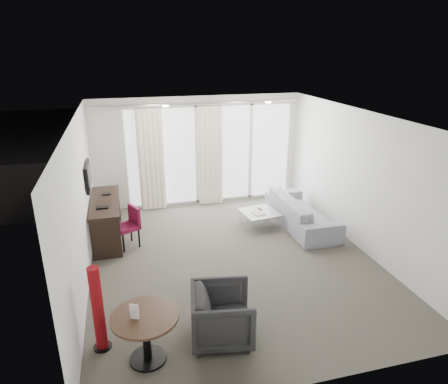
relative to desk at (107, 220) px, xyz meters
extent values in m
cube|color=#4A463E|center=(2.20, -1.43, -0.41)|extent=(5.00, 6.00, 0.00)
cube|color=white|center=(2.20, -1.43, 2.19)|extent=(5.00, 6.00, 0.00)
cube|color=silver|center=(-0.30, -1.43, 0.89)|extent=(0.00, 6.00, 2.60)
cube|color=silver|center=(4.70, -1.43, 0.89)|extent=(0.00, 6.00, 2.60)
cube|color=silver|center=(2.20, -4.43, 0.89)|extent=(5.00, 0.00, 2.60)
cylinder|color=#FFE0B2|center=(1.30, 0.17, 2.18)|extent=(0.12, 0.12, 0.02)
cylinder|color=#FFE0B2|center=(3.40, 0.17, 2.18)|extent=(0.12, 0.12, 0.02)
cylinder|color=maroon|center=(-0.05, -3.19, 0.18)|extent=(0.25, 0.25, 1.19)
imported|color=#252527|center=(1.50, -3.41, -0.05)|extent=(0.93, 0.91, 0.74)
imported|color=gray|center=(4.04, -0.38, -0.09)|extent=(0.86, 2.20, 0.64)
cube|color=#4D4D50|center=(2.50, 3.07, -0.47)|extent=(5.60, 3.00, 0.12)
camera|label=1|loc=(0.42, -7.62, 3.27)|focal=32.00mm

